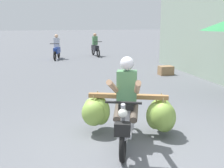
% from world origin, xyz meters
% --- Properties ---
extents(ground_plane, '(120.00, 120.00, 0.00)m').
position_xyz_m(ground_plane, '(0.00, 0.00, 0.00)').
color(ground_plane, '#56595E').
extents(motorbike_main_loaded, '(1.91, 1.94, 1.58)m').
position_xyz_m(motorbike_main_loaded, '(0.14, 0.78, 0.50)').
color(motorbike_main_loaded, black).
rests_on(motorbike_main_loaded, ground).
extents(motorbike_distant_ahead_left, '(0.50, 1.62, 1.40)m').
position_xyz_m(motorbike_distant_ahead_left, '(1.86, 13.14, 0.57)').
color(motorbike_distant_ahead_left, black).
rests_on(motorbike_distant_ahead_left, ground).
extents(motorbike_distant_ahead_right, '(0.63, 1.59, 1.40)m').
position_xyz_m(motorbike_distant_ahead_right, '(-0.52, 12.32, 0.57)').
color(motorbike_distant_ahead_right, black).
rests_on(motorbike_distant_ahead_right, ground).
extents(produce_crate, '(0.56, 0.40, 0.36)m').
position_xyz_m(produce_crate, '(3.48, 6.40, 0.18)').
color(produce_crate, olive).
rests_on(produce_crate, ground).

